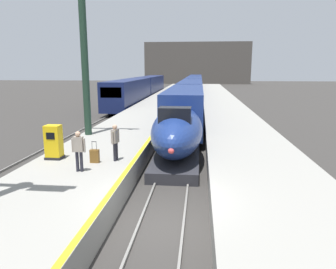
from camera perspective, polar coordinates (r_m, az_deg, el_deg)
name	(u,v)px	position (r m, az deg, el deg)	size (l,w,h in m)	color
ground_plane	(161,227)	(11.22, -1.23, -16.07)	(260.00, 260.00, 0.00)	#33302D
platform_left	(152,112)	(35.32, -2.92, 4.02)	(4.80, 110.00, 1.05)	gray
platform_right	(226,113)	(35.04, 10.32, 3.78)	(4.80, 110.00, 1.05)	gray
platform_left_safety_stripe	(172,107)	(34.98, 0.78, 4.83)	(0.20, 107.80, 0.01)	yellow
rail_main_left	(183,113)	(37.76, 2.68, 3.81)	(0.08, 110.00, 0.12)	slate
rail_main_right	(196,113)	(37.71, 4.96, 3.77)	(0.08, 110.00, 0.12)	slate
rail_secondary_left	(116,112)	(39.03, -9.31, 3.92)	(0.08, 110.00, 0.12)	slate
rail_secondary_right	(128,112)	(38.67, -7.16, 3.92)	(0.08, 110.00, 0.12)	slate
highspeed_train_main	(192,90)	(50.92, 4.37, 7.98)	(2.92, 76.26, 3.60)	navy
regional_train_adjacent	(142,88)	(51.97, -4.67, 8.23)	(2.85, 36.60, 3.80)	#141E4C
station_column_mid	(83,35)	(20.94, -14.83, 16.73)	(4.00, 0.68, 10.37)	#1E3828
passenger_near_edge	(115,140)	(14.79, -9.39, -0.91)	(0.31, 0.55, 1.69)	#23232D
passenger_mid_platform	(79,148)	(13.54, -15.63, -2.36)	(0.57, 0.24, 1.69)	#23232D
rolling_suitcase	(95,156)	(14.82, -12.93, -3.76)	(0.40, 0.22, 0.98)	brown
ticket_machine_yellow	(54,143)	(15.88, -19.68, -1.50)	(0.76, 0.62, 1.60)	yellow
terminus_back_wall	(197,63)	(111.87, 5.22, 12.54)	(36.00, 2.00, 14.00)	#4C4742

